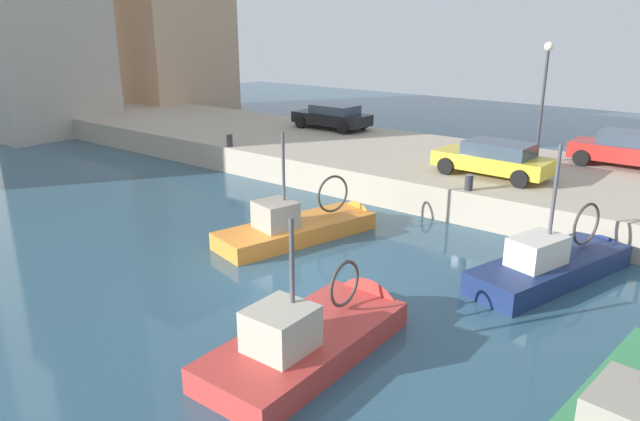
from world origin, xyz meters
name	(u,v)px	position (x,y,z in m)	size (l,w,h in m)	color
water_surface	(284,276)	(0.00, 0.00, 0.00)	(80.00, 80.00, 0.00)	#2D5166
quay_wall	(466,175)	(11.50, 0.00, 0.60)	(9.00, 56.00, 1.20)	#ADA08C
fishing_boat_navy	(557,273)	(4.69, -5.97, 0.12)	(6.36, 3.19, 4.54)	navy
fishing_boat_red	(320,343)	(-2.32, -3.13, 0.11)	(5.77, 2.34, 4.14)	#BC3833
fishing_boat_orange	(306,232)	(2.84, 1.56, 0.12)	(6.42, 3.07, 4.36)	orange
parked_car_black	(332,116)	(14.12, 9.14, 1.88)	(2.07, 4.28, 1.31)	black
parked_car_yellow	(494,158)	(9.70, -1.89, 1.89)	(2.11, 4.37, 1.33)	gold
parked_car_red	(624,149)	(14.47, -5.32, 1.93)	(1.93, 3.86, 1.43)	red
mooring_bollard_south	(469,183)	(7.35, -2.00, 1.48)	(0.28, 0.28, 0.55)	#2D2D33
mooring_bollard_mid	(230,141)	(7.35, 10.00, 1.48)	(0.28, 0.28, 0.55)	#2D2D33
quay_streetlamp	(545,83)	(13.00, -2.35, 4.45)	(0.36, 0.36, 4.83)	#38383D
waterfront_building_central	(169,4)	(17.38, 26.81, 7.98)	(7.91, 6.64, 15.92)	tan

